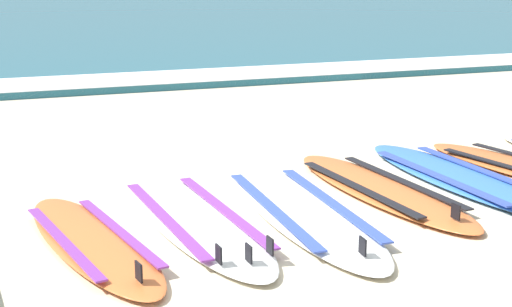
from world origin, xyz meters
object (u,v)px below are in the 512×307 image
object	(u,v)px
surfboard_5	(302,210)
surfboard_6	(381,189)
surfboard_7	(460,178)
surfboard_3	(92,241)
surfboard_4	(195,219)

from	to	relation	value
surfboard_5	surfboard_6	bearing A→B (deg)	18.63
surfboard_5	surfboard_7	xyz separation A→B (m)	(1.61, 0.33, 0.00)
surfboard_3	surfboard_6	distance (m)	2.40
surfboard_3	surfboard_4	bearing A→B (deg)	15.04
surfboard_3	surfboard_4	distance (m)	0.79
surfboard_5	surfboard_3	bearing A→B (deg)	-175.39
surfboard_4	surfboard_6	world-z (taller)	same
surfboard_3	surfboard_7	size ratio (longest dim) A/B	0.85
surfboard_3	surfboard_5	distance (m)	1.56
surfboard_3	surfboard_6	size ratio (longest dim) A/B	0.91
surfboard_4	surfboard_7	size ratio (longest dim) A/B	0.99
surfboard_6	surfboard_7	size ratio (longest dim) A/B	0.94
surfboard_4	surfboard_6	size ratio (longest dim) A/B	1.05
surfboard_5	surfboard_4	bearing A→B (deg)	174.37
surfboard_4	surfboard_5	bearing A→B (deg)	-5.63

